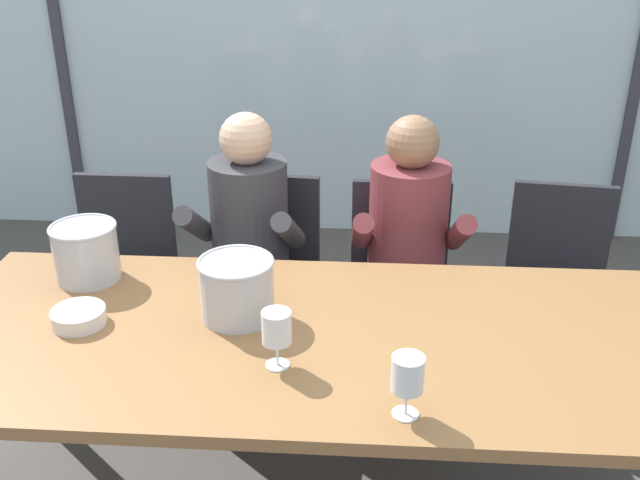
# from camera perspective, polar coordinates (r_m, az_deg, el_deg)

# --- Properties ---
(ground) EXTENTS (14.00, 14.00, 0.00)m
(ground) POSITION_cam_1_polar(r_m,az_deg,el_deg) (3.44, 0.73, -8.80)
(ground) COLOR #4C4742
(window_glass_panel) EXTENTS (7.55, 0.03, 2.60)m
(window_glass_panel) POSITION_cam_1_polar(r_m,az_deg,el_deg) (4.35, 1.92, 16.83)
(window_glass_panel) COLOR silver
(window_glass_panel) RESTS_ON ground
(window_mullion_left) EXTENTS (0.06, 0.06, 2.60)m
(window_mullion_left) POSITION_cam_1_polar(r_m,az_deg,el_deg) (4.71, -20.14, 16.02)
(window_mullion_left) COLOR #38383D
(window_mullion_left) RESTS_ON ground
(dining_table) EXTENTS (2.35, 0.98, 0.73)m
(dining_table) POSITION_cam_1_polar(r_m,az_deg,el_deg) (2.24, -0.60, -8.82)
(dining_table) COLOR olive
(dining_table) RESTS_ON ground
(chair_near_curtain) EXTENTS (0.44, 0.44, 0.87)m
(chair_near_curtain) POSITION_cam_1_polar(r_m,az_deg,el_deg) (3.25, -15.32, -1.66)
(chair_near_curtain) COLOR #232328
(chair_near_curtain) RESTS_ON ground
(chair_left_of_center) EXTENTS (0.48, 0.48, 0.87)m
(chair_left_of_center) POSITION_cam_1_polar(r_m,az_deg,el_deg) (3.14, -4.13, -1.76)
(chair_left_of_center) COLOR #232328
(chair_left_of_center) RESTS_ON ground
(chair_center) EXTENTS (0.45, 0.45, 0.87)m
(chair_center) POSITION_cam_1_polar(r_m,az_deg,el_deg) (3.08, 6.34, -2.38)
(chair_center) COLOR #232328
(chair_center) RESTS_ON ground
(chair_right_of_center) EXTENTS (0.49, 0.49, 0.87)m
(chair_right_of_center) POSITION_cam_1_polar(r_m,az_deg,el_deg) (3.20, 18.30, -2.56)
(chair_right_of_center) COLOR #232328
(chair_right_of_center) RESTS_ON ground
(person_charcoal_jacket) EXTENTS (0.49, 0.63, 1.19)m
(person_charcoal_jacket) POSITION_cam_1_polar(r_m,az_deg,el_deg) (2.94, -5.93, -0.07)
(person_charcoal_jacket) COLOR #38383D
(person_charcoal_jacket) RESTS_ON ground
(person_maroon_top) EXTENTS (0.47, 0.62, 1.19)m
(person_maroon_top) POSITION_cam_1_polar(r_m,az_deg,el_deg) (2.90, 7.04, -0.44)
(person_maroon_top) COLOR brown
(person_maroon_top) RESTS_ON ground
(ice_bucket_primary) EXTENTS (0.24, 0.24, 0.20)m
(ice_bucket_primary) POSITION_cam_1_polar(r_m,az_deg,el_deg) (2.26, -6.60, -3.76)
(ice_bucket_primary) COLOR #B7B7BC
(ice_bucket_primary) RESTS_ON dining_table
(ice_bucket_secondary) EXTENTS (0.23, 0.23, 0.20)m
(ice_bucket_secondary) POSITION_cam_1_polar(r_m,az_deg,el_deg) (2.60, -18.05, -0.86)
(ice_bucket_secondary) COLOR #B7B7BC
(ice_bucket_secondary) RESTS_ON dining_table
(tasting_bowl) EXTENTS (0.17, 0.17, 0.05)m
(tasting_bowl) POSITION_cam_1_polar(r_m,az_deg,el_deg) (2.36, -18.56, -5.78)
(tasting_bowl) COLOR silver
(tasting_bowl) RESTS_ON dining_table
(wine_glass_near_bucket) EXTENTS (0.08, 0.08, 0.17)m
(wine_glass_near_bucket) POSITION_cam_1_polar(r_m,az_deg,el_deg) (1.83, 6.95, -10.67)
(wine_glass_near_bucket) COLOR silver
(wine_glass_near_bucket) RESTS_ON dining_table
(wine_glass_center_pour) EXTENTS (0.08, 0.08, 0.17)m
(wine_glass_center_pour) POSITION_cam_1_polar(r_m,az_deg,el_deg) (2.00, -3.46, -7.11)
(wine_glass_center_pour) COLOR silver
(wine_glass_center_pour) RESTS_ON dining_table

